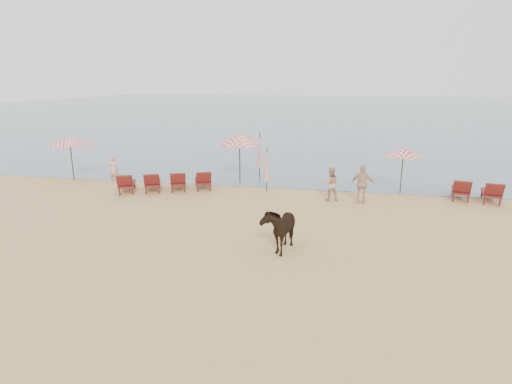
% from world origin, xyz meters
% --- Properties ---
extents(ground, '(120.00, 120.00, 0.00)m').
position_xyz_m(ground, '(0.00, 0.00, 0.00)').
color(ground, tan).
rests_on(ground, ground).
extents(sea, '(160.00, 140.00, 0.06)m').
position_xyz_m(sea, '(0.00, 80.00, 0.00)').
color(sea, '#51606B').
rests_on(sea, ground).
extents(lounger_cluster_left, '(4.83, 3.43, 0.70)m').
position_xyz_m(lounger_cluster_left, '(-5.25, 8.45, 0.49)').
color(lounger_cluster_left, maroon).
rests_on(lounger_cluster_left, ground).
extents(lounger_cluster_right, '(2.35, 2.29, 0.72)m').
position_xyz_m(lounger_cluster_right, '(9.28, 9.40, 0.50)').
color(lounger_cluster_right, maroon).
rests_on(lounger_cluster_right, ground).
extents(umbrella_open_left_a, '(2.15, 2.15, 2.45)m').
position_xyz_m(umbrella_open_left_a, '(-11.18, 9.74, 2.20)').
color(umbrella_open_left_a, black).
rests_on(umbrella_open_left_a, ground).
extents(umbrella_open_left_b, '(2.12, 2.16, 2.70)m').
position_xyz_m(umbrella_open_left_b, '(-2.11, 11.18, 2.34)').
color(umbrella_open_left_b, black).
rests_on(umbrella_open_left_b, ground).
extents(umbrella_open_right, '(1.86, 1.86, 2.27)m').
position_xyz_m(umbrella_open_right, '(6.12, 10.24, 2.05)').
color(umbrella_open_right, black).
rests_on(umbrella_open_right, ground).
extents(umbrella_closed_left, '(0.31, 0.31, 2.59)m').
position_xyz_m(umbrella_closed_left, '(-1.20, 12.18, 1.59)').
color(umbrella_closed_left, black).
rests_on(umbrella_closed_left, ground).
extents(umbrella_closed_right, '(0.27, 0.27, 2.19)m').
position_xyz_m(umbrella_closed_right, '(-0.32, 9.39, 1.34)').
color(umbrella_closed_right, black).
rests_on(umbrella_closed_right, ground).
extents(cow, '(1.07, 1.89, 1.51)m').
position_xyz_m(cow, '(1.35, 2.06, 0.75)').
color(cow, black).
rests_on(cow, ground).
extents(beachgoer_left, '(0.61, 0.45, 1.51)m').
position_xyz_m(beachgoer_left, '(-8.60, 9.50, 0.75)').
color(beachgoer_left, tan).
rests_on(beachgoer_left, ground).
extents(beachgoer_right_a, '(0.86, 0.73, 1.55)m').
position_xyz_m(beachgoer_right_a, '(2.80, 8.32, 0.78)').
color(beachgoer_right_a, tan).
rests_on(beachgoer_right_a, ground).
extents(beachgoer_right_b, '(1.06, 0.54, 1.74)m').
position_xyz_m(beachgoer_right_b, '(4.19, 8.13, 0.87)').
color(beachgoer_right_b, tan).
rests_on(beachgoer_right_b, ground).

